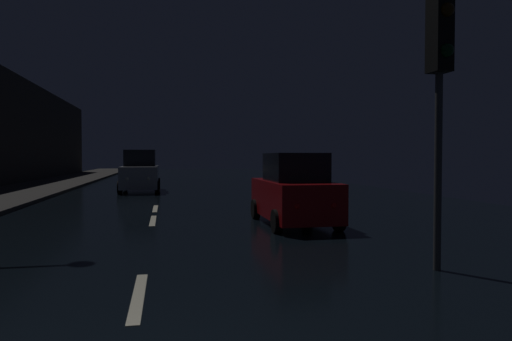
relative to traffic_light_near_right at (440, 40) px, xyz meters
The scene contains 6 objects.
ground 21.88m from the traffic_light_near_right, 102.64° to the left, with size 26.23×84.00×0.02m, color black.
sidewalk_left 24.32m from the traffic_light_near_right, 118.95° to the left, with size 4.40×84.00×0.15m, color #33302D.
lane_centerline 10.73m from the traffic_light_near_right, 117.96° to the left, with size 0.16×21.90×0.01m.
traffic_light_near_right is the anchor object (origin of this frame).
car_approaching_headlights 19.39m from the traffic_light_near_right, 107.19° to the left, with size 2.04×4.42×2.22m.
car_parked_right_near 6.14m from the traffic_light_near_right, 99.54° to the left, with size 1.80×3.89×1.96m.
Camera 1 is at (0.36, -3.20, 1.86)m, focal length 31.98 mm.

